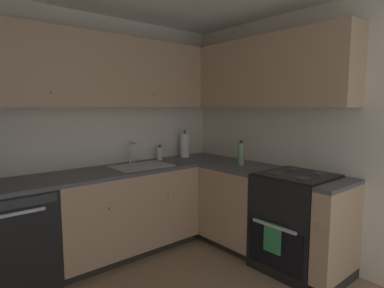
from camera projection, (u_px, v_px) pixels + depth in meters
name	position (u px, v px, depth m)	size (l,w,h in m)	color
wall_back	(68.00, 136.00, 3.16)	(3.65, 0.05, 2.44)	beige
wall_right	(321.00, 137.00, 3.04)	(0.05, 3.42, 2.44)	beige
dishwasher	(12.00, 239.00, 2.62)	(0.60, 0.63, 0.85)	black
lower_cabinets_back	(125.00, 212.00, 3.29)	(1.47, 0.62, 0.85)	tan
countertop_back	(124.00, 170.00, 3.24)	(2.67, 0.60, 0.04)	#4C4C51
lower_cabinets_right	(254.00, 211.00, 3.32)	(0.62, 1.49, 0.85)	tan
countertop_right	(255.00, 169.00, 3.26)	(0.60, 1.49, 0.03)	#4C4C51
oven_range	(296.00, 221.00, 2.97)	(0.68, 0.62, 1.04)	black
upper_cabinets_back	(100.00, 71.00, 3.12)	(2.35, 0.34, 0.69)	tan
upper_cabinets_right	(257.00, 74.00, 3.33)	(0.32, 2.04, 0.69)	tan
sink	(142.00, 170.00, 3.33)	(0.59, 0.40, 0.10)	#B7B7BC
faucet	(131.00, 151.00, 3.47)	(0.07, 0.16, 0.24)	silver
soap_bottle	(160.00, 153.00, 3.72)	(0.06, 0.06, 0.18)	silver
paper_towel_roll	(185.00, 145.00, 3.93)	(0.11, 0.11, 0.35)	white
oil_bottle	(241.00, 154.00, 3.39)	(0.07, 0.07, 0.26)	#729E66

